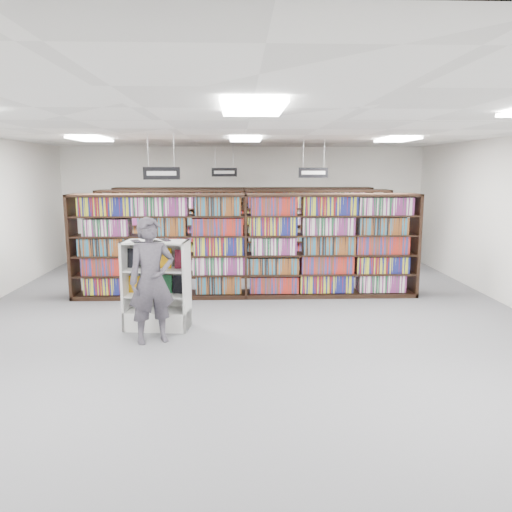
{
  "coord_description": "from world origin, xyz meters",
  "views": [
    {
      "loc": [
        -0.14,
        -7.99,
        2.57
      ],
      "look_at": [
        0.16,
        0.5,
        1.1
      ],
      "focal_mm": 35.0,
      "sensor_mm": 36.0,
      "label": 1
    }
  ],
  "objects_px": {
    "endcap_display": "(158,299)",
    "open_book": "(150,239)",
    "shopper": "(152,281)",
    "bookshelf_row_near": "(246,246)"
  },
  "relations": [
    {
      "from": "endcap_display",
      "to": "open_book",
      "type": "distance_m",
      "value": 1.0
    },
    {
      "from": "endcap_display",
      "to": "open_book",
      "type": "height_order",
      "value": "open_book"
    },
    {
      "from": "shopper",
      "to": "endcap_display",
      "type": "bearing_deg",
      "value": 70.37
    },
    {
      "from": "endcap_display",
      "to": "shopper",
      "type": "relative_size",
      "value": 0.77
    },
    {
      "from": "bookshelf_row_near",
      "to": "endcap_display",
      "type": "bearing_deg",
      "value": -126.19
    },
    {
      "from": "bookshelf_row_near",
      "to": "endcap_display",
      "type": "relative_size",
      "value": 4.83
    },
    {
      "from": "bookshelf_row_near",
      "to": "endcap_display",
      "type": "xyz_separation_m",
      "value": [
        -1.47,
        -2.01,
        -0.57
      ]
    },
    {
      "from": "bookshelf_row_near",
      "to": "endcap_display",
      "type": "height_order",
      "value": "bookshelf_row_near"
    },
    {
      "from": "open_book",
      "to": "shopper",
      "type": "height_order",
      "value": "shopper"
    },
    {
      "from": "endcap_display",
      "to": "open_book",
      "type": "relative_size",
      "value": 2.17
    }
  ]
}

